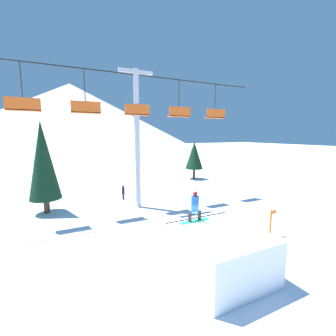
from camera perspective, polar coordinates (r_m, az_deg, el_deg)
ground_plane at (r=9.65m, az=6.85°, el=-25.53°), size 220.00×220.00×0.00m
mountain_ridge at (r=87.56m, az=-23.32°, el=11.76°), size 89.38×89.38×22.62m
snow_ramp at (r=9.43m, az=13.18°, el=-20.30°), size 3.06×3.30×1.76m
snowboarder at (r=9.58m, az=6.85°, el=-9.76°), size 1.37×0.32×1.30m
chairlift at (r=16.36m, az=-7.87°, el=11.06°), size 19.95×0.44×9.85m
pine_tree_near at (r=17.25m, az=-29.17°, el=1.64°), size 2.05×2.05×6.32m
pine_tree_far at (r=27.24m, az=6.66°, el=3.20°), size 2.12×2.12×4.53m
trail_marker at (r=13.48m, az=24.66°, el=-12.36°), size 0.41×0.10×1.41m
distant_skier at (r=19.09m, az=-11.30°, el=-5.95°), size 0.24×0.24×1.23m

